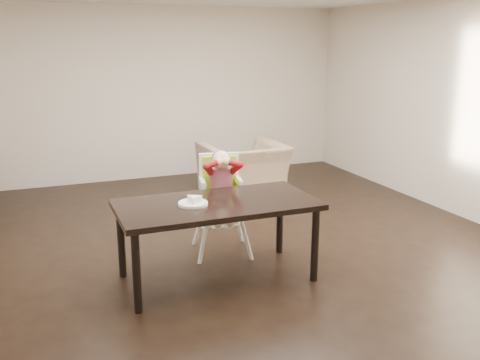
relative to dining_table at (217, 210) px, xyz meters
name	(u,v)px	position (x,y,z in m)	size (l,w,h in m)	color
ground	(244,251)	(0.48, 0.53, -0.67)	(7.00, 7.00, 0.00)	black
room_walls	(244,73)	(0.48, 0.53, 1.18)	(6.02, 7.02, 2.71)	beige
dining_table	(217,210)	(0.00, 0.00, 0.00)	(1.80, 0.90, 0.75)	black
high_chair	(221,181)	(0.26, 0.63, 0.10)	(0.53, 0.53, 1.09)	white
plate	(193,202)	(-0.22, 0.00, 0.11)	(0.31, 0.31, 0.08)	white
armchair	(243,161)	(1.30, 2.58, -0.18)	(1.13, 0.73, 0.98)	tan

